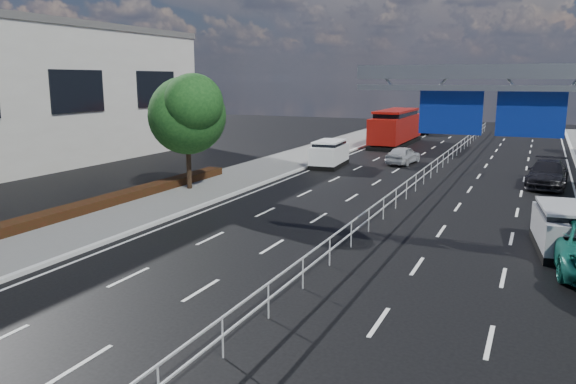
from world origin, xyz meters
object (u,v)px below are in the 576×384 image
at_px(white_minivan, 329,154).
at_px(overhead_gantry, 558,105).
at_px(parked_car_dark, 548,173).
at_px(red_bus, 396,127).
at_px(near_car_dark, 423,128).
at_px(near_car_silver, 403,155).
at_px(silver_minivan, 563,229).

bearing_deg(white_minivan, overhead_gantry, -58.14).
xyz_separation_m(overhead_gantry, parked_car_dark, (0.16, 17.97, -4.83)).
relative_size(red_bus, near_car_dark, 2.67).
xyz_separation_m(overhead_gantry, white_minivan, (-14.48, 19.82, -4.66)).
height_order(overhead_gantry, near_car_silver, overhead_gantry).
bearing_deg(overhead_gantry, red_bus, 110.58).
height_order(red_bus, silver_minivan, red_bus).
bearing_deg(silver_minivan, white_minivan, 126.23).
bearing_deg(silver_minivan, near_car_dark, 99.90).
distance_m(white_minivan, near_car_dark, 28.01).
relative_size(red_bus, parked_car_dark, 2.13).
xyz_separation_m(red_bus, parked_car_dark, (13.53, -17.62, -1.00)).
bearing_deg(white_minivan, red_bus, 81.65).
xyz_separation_m(white_minivan, silver_minivan, (15.13, -15.87, -0.09)).
height_order(white_minivan, near_car_silver, white_minivan).
distance_m(red_bus, near_car_silver, 12.79).
distance_m(red_bus, parked_car_dark, 22.24).
bearing_deg(near_car_silver, near_car_dark, -74.88).
bearing_deg(red_bus, near_car_dark, 88.26).
xyz_separation_m(near_car_silver, parked_car_dark, (9.98, -5.38, 0.10)).
bearing_deg(parked_car_dark, silver_minivan, -84.01).
bearing_deg(red_bus, near_car_silver, -73.86).
bearing_deg(silver_minivan, parked_car_dark, 84.57).
bearing_deg(white_minivan, near_car_silver, 32.77).
relative_size(near_car_dark, parked_car_dark, 0.80).
xyz_separation_m(near_car_dark, silver_minivan, (13.65, -43.84, 0.15)).
bearing_deg(white_minivan, silver_minivan, -50.66).
distance_m(overhead_gantry, silver_minivan, 6.21).
distance_m(silver_minivan, parked_car_dark, 14.03).
bearing_deg(overhead_gantry, parked_car_dark, 89.47).
distance_m(overhead_gantry, red_bus, 38.21).
xyz_separation_m(red_bus, silver_minivan, (14.01, -31.64, -0.92)).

